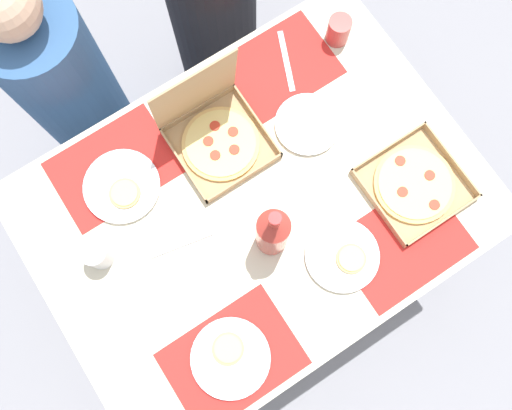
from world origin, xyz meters
name	(u,v)px	position (x,y,z in m)	size (l,w,h in m)	color
ground_plane	(256,244)	(0.00, 0.00, 0.00)	(6.00, 6.00, 0.00)	gray
dining_table	(256,213)	(0.00, 0.00, 0.64)	(1.31, 0.96, 0.77)	#3F3328
placemat_near_left	(232,359)	(-0.29, -0.33, 0.77)	(0.36, 0.26, 0.00)	red
placemat_near_right	(403,244)	(0.29, -0.33, 0.77)	(0.36, 0.26, 0.00)	red
placemat_far_left	(114,167)	(-0.29, 0.33, 0.77)	(0.36, 0.26, 0.00)	red
placemat_far_right	(277,69)	(0.29, 0.33, 0.77)	(0.36, 0.26, 0.00)	red
pizza_box_corner_left	(414,184)	(0.43, -0.21, 0.78)	(0.28, 0.28, 0.04)	tan
pizza_box_edge_far	(215,133)	(0.01, 0.24, 0.81)	(0.27, 0.27, 0.30)	tan
plate_near_left	(307,125)	(0.27, 0.12, 0.77)	(0.20, 0.20, 0.02)	white
plate_near_right	(230,357)	(-0.30, -0.32, 0.77)	(0.22, 0.22, 0.03)	white
plate_far_left	(343,256)	(0.13, -0.27, 0.77)	(0.22, 0.22, 0.03)	white
plate_far_right	(122,187)	(-0.30, 0.26, 0.77)	(0.23, 0.23, 0.03)	white
soda_bottle	(273,232)	(-0.02, -0.11, 0.90)	(0.09, 0.09, 0.32)	#B2382D
cup_clear_right	(97,254)	(-0.46, 0.12, 0.81)	(0.08, 0.08, 0.10)	silver
cup_red	(339,30)	(0.51, 0.32, 0.81)	(0.07, 0.07, 0.09)	#BF4742
fork_by_near_right	(182,244)	(-0.24, 0.02, 0.77)	(0.19, 0.02, 0.01)	#B7B7BC
knife_by_far_right	(286,61)	(0.33, 0.34, 0.77)	(0.21, 0.02, 0.01)	#B7B7BC
diner_left_seat	(74,95)	(-0.29, 0.74, 0.53)	(0.32, 0.32, 1.17)	#33598C
diner_right_seat	(213,10)	(0.29, 0.74, 0.55)	(0.32, 0.32, 1.23)	black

